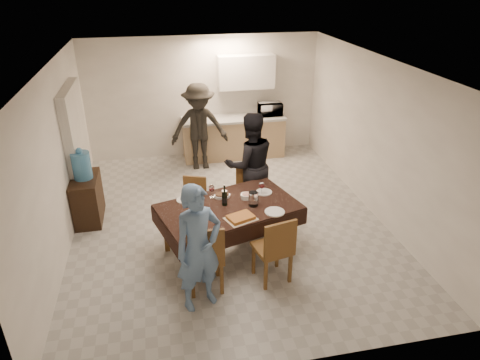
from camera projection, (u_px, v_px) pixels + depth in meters
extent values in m
cube|color=#B0AFAB|center=(228.00, 220.00, 7.22)|extent=(5.00, 6.00, 0.02)
cube|color=white|center=(226.00, 64.00, 6.06)|extent=(5.00, 6.00, 0.02)
cube|color=white|center=(204.00, 97.00, 9.27)|extent=(5.00, 0.02, 2.60)
cube|color=white|center=(283.00, 268.00, 4.00)|extent=(5.00, 0.02, 2.60)
cube|color=white|center=(58.00, 162.00, 6.19)|extent=(0.02, 6.00, 2.60)
cube|color=white|center=(376.00, 138.00, 7.08)|extent=(0.02, 6.00, 2.60)
cube|color=silver|center=(78.00, 147.00, 7.37)|extent=(0.15, 1.40, 2.10)
cube|color=tan|center=(234.00, 138.00, 9.48)|extent=(2.20, 0.60, 0.86)
cube|color=#B4B5AF|center=(234.00, 119.00, 9.28)|extent=(2.24, 0.64, 0.05)
cube|color=white|center=(246.00, 72.00, 9.02)|extent=(1.20, 0.34, 0.70)
cube|color=black|center=(229.00, 207.00, 6.14)|extent=(2.18, 1.64, 0.04)
cube|color=brown|center=(229.00, 229.00, 6.31)|extent=(0.07, 0.07, 0.72)
cube|color=brown|center=(205.00, 256.00, 5.51)|extent=(0.46, 0.46, 0.05)
cube|color=brown|center=(206.00, 248.00, 5.21)|extent=(0.46, 0.05, 0.49)
cube|color=brown|center=(272.00, 248.00, 5.67)|extent=(0.54, 0.54, 0.05)
cube|color=brown|center=(277.00, 240.00, 5.38)|extent=(0.45, 0.14, 0.48)
cube|color=brown|center=(193.00, 205.00, 6.86)|extent=(0.48, 0.48, 0.05)
cube|color=brown|center=(194.00, 198.00, 6.61)|extent=(0.37, 0.16, 0.41)
cube|color=brown|center=(248.00, 196.00, 7.00)|extent=(0.55, 0.55, 0.05)
cube|color=brown|center=(251.00, 188.00, 6.71)|extent=(0.43, 0.17, 0.47)
cube|color=black|center=(88.00, 199.00, 7.09)|extent=(0.42, 0.83, 0.77)
cylinder|color=#4D9AD3|center=(82.00, 166.00, 6.82)|extent=(0.30, 0.30, 0.44)
cylinder|color=white|center=(253.00, 199.00, 6.10)|extent=(0.14, 0.14, 0.21)
cube|color=#B17334|center=(241.00, 217.00, 5.80)|extent=(0.48, 0.42, 0.05)
cylinder|color=white|center=(246.00, 196.00, 6.33)|extent=(0.17, 0.17, 0.07)
cylinder|color=white|center=(222.00, 196.00, 6.36)|extent=(0.22, 0.22, 0.04)
cylinder|color=white|center=(189.00, 221.00, 5.76)|extent=(0.25, 0.25, 0.01)
cylinder|color=white|center=(275.00, 212.00, 5.97)|extent=(0.28, 0.28, 0.02)
cylinder|color=white|center=(185.00, 200.00, 6.28)|extent=(0.25, 0.25, 0.01)
cylinder|color=white|center=(264.00, 192.00, 6.50)|extent=(0.25, 0.25, 0.01)
imported|color=white|center=(270.00, 109.00, 9.35)|extent=(0.50, 0.34, 0.28)
imported|color=#6083AE|center=(199.00, 249.00, 5.08)|extent=(0.71, 0.59, 1.66)
imported|color=black|center=(250.00, 165.00, 7.09)|extent=(0.92, 0.74, 1.79)
imported|color=black|center=(199.00, 127.00, 8.73)|extent=(1.17, 0.67, 1.80)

